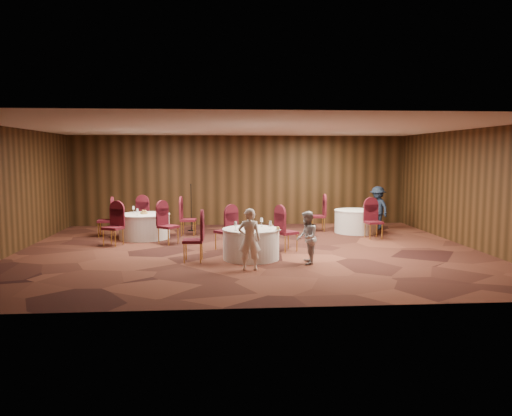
{
  "coord_description": "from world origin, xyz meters",
  "views": [
    {
      "loc": [
        -0.82,
        -12.91,
        2.48
      ],
      "look_at": [
        0.2,
        0.2,
        1.1
      ],
      "focal_mm": 35.0,
      "sensor_mm": 36.0,
      "label": 1
    }
  ],
  "objects": [
    {
      "name": "chairs_right",
      "position": [
        3.17,
        2.42,
        0.5
      ],
      "size": [
        1.94,
        2.16,
        1.0
      ],
      "color": "#410D14",
      "rests_on": "ground"
    },
    {
      "name": "room_shell",
      "position": [
        0.0,
        0.0,
        1.96
      ],
      "size": [
        12.0,
        12.0,
        12.0
      ],
      "color": "silver",
      "rests_on": "ground"
    },
    {
      "name": "table_main",
      "position": [
        -0.02,
        -1.1,
        0.38
      ],
      "size": [
        1.38,
        1.38,
        0.74
      ],
      "color": "silver",
      "rests_on": "ground"
    },
    {
      "name": "mic_stand",
      "position": [
        -1.69,
        3.64,
        0.45
      ],
      "size": [
        0.24,
        0.24,
        1.55
      ],
      "color": "black",
      "rests_on": "ground"
    },
    {
      "name": "table_right",
      "position": [
        3.65,
        2.78,
        0.38
      ],
      "size": [
        1.4,
        1.4,
        0.74
      ],
      "color": "silver",
      "rests_on": "ground"
    },
    {
      "name": "tabletop_main",
      "position": [
        0.19,
        -1.25,
        0.84
      ],
      "size": [
        1.11,
        1.05,
        0.22
      ],
      "color": "silver",
      "rests_on": "table_main"
    },
    {
      "name": "tabletop_right",
      "position": [
        3.86,
        2.58,
        0.9
      ],
      "size": [
        0.08,
        0.08,
        0.22
      ],
      "color": "silver",
      "rests_on": "table_right"
    },
    {
      "name": "man_c",
      "position": [
        4.59,
        3.49,
        0.73
      ],
      "size": [
        0.84,
        1.07,
        1.45
      ],
      "primitive_type": "imported",
      "rotation": [
        0.0,
        0.0,
        5.09
      ],
      "color": "#162033",
      "rests_on": "ground"
    },
    {
      "name": "ground",
      "position": [
        0.0,
        0.0,
        0.0
      ],
      "size": [
        12.0,
        12.0,
        0.0
      ],
      "primitive_type": "plane",
      "color": "black",
      "rests_on": "ground"
    },
    {
      "name": "tabletop_left",
      "position": [
        -3.02,
        2.16,
        0.82
      ],
      "size": [
        0.89,
        0.81,
        0.22
      ],
      "color": "silver",
      "rests_on": "table_left"
    },
    {
      "name": "chairs_left",
      "position": [
        -3.01,
        2.19,
        0.5
      ],
      "size": [
        3.09,
        3.17,
        1.0
      ],
      "color": "#410D14",
      "rests_on": "ground"
    },
    {
      "name": "chairs_main",
      "position": [
        -0.34,
        -0.43,
        0.5
      ],
      "size": [
        3.0,
        2.02,
        1.0
      ],
      "color": "#410D14",
      "rests_on": "ground"
    },
    {
      "name": "woman_a",
      "position": [
        -0.14,
        -2.26,
        0.68
      ],
      "size": [
        0.52,
        0.36,
        1.36
      ],
      "primitive_type": "imported",
      "rotation": [
        0.0,
        0.0,
        3.07
      ],
      "color": "white",
      "rests_on": "ground"
    },
    {
      "name": "table_left",
      "position": [
        -3.02,
        2.17,
        0.38
      ],
      "size": [
        1.53,
        1.53,
        0.74
      ],
      "color": "silver",
      "rests_on": "ground"
    },
    {
      "name": "woman_b",
      "position": [
        1.22,
        -1.75,
        0.61
      ],
      "size": [
        0.55,
        0.66,
        1.23
      ],
      "primitive_type": "imported",
      "rotation": [
        0.0,
        0.0,
        4.55
      ],
      "color": "#B0B0B5",
      "rests_on": "ground"
    }
  ]
}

